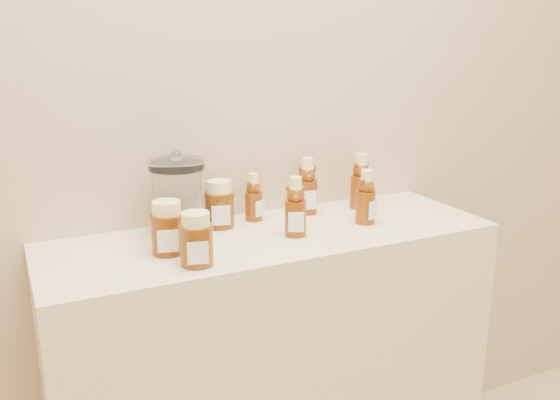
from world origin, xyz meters
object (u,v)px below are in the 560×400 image
bear_bottle_front_left (296,203)px  bear_bottle_back_left (253,194)px  honey_jar_left (167,227)px  glass_canister (178,196)px  display_table (274,383)px

bear_bottle_front_left → bear_bottle_back_left: bearing=129.9°
bear_bottle_back_left → honey_jar_left: 0.33m
bear_bottle_front_left → honey_jar_left: (-0.34, 0.02, -0.02)m
bear_bottle_front_left → honey_jar_left: size_ratio=1.37×
bear_bottle_back_left → honey_jar_left: size_ratio=1.18×
glass_canister → display_table: bearing=-21.0°
bear_bottle_front_left → display_table: bearing=168.3°
display_table → bear_bottle_back_left: bear_bottle_back_left is taller
bear_bottle_back_left → glass_canister: bearing=169.5°
honey_jar_left → bear_bottle_back_left: bearing=42.9°
bear_bottle_back_left → bear_bottle_front_left: 0.18m
bear_bottle_front_left → glass_canister: glass_canister is taller
bear_bottle_back_left → bear_bottle_front_left: (0.05, -0.17, 0.01)m
display_table → bear_bottle_back_left: size_ratio=7.84×
display_table → honey_jar_left: size_ratio=9.24×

